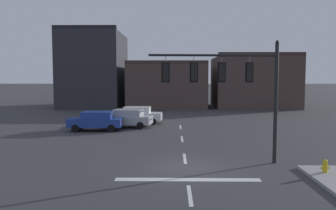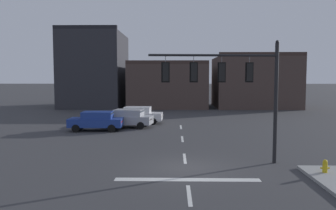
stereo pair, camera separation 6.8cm
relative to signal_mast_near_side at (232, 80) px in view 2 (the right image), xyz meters
The scene contains 9 objects.
ground_plane 4.99m from the signal_mast_near_side, 159.10° to the right, with size 400.00×400.00×0.00m, color #353538.
stop_bar_paint 5.70m from the signal_mast_near_side, 128.99° to the right, with size 6.40×0.50×0.01m, color silver.
lane_centreline 5.03m from the signal_mast_near_side, 154.73° to the left, with size 0.16×26.40×0.01m.
signal_mast_near_side is the anchor object (origin of this frame).
car_lot_nearside 17.02m from the signal_mast_near_side, 112.39° to the left, with size 4.53×2.11×1.61m.
car_lot_middle 14.96m from the signal_mast_near_side, 119.06° to the left, with size 4.63×2.44×1.61m.
car_lot_farside 14.79m from the signal_mast_near_side, 130.99° to the left, with size 4.48×1.96×1.61m.
fire_hydrant 6.02m from the signal_mast_near_side, 28.28° to the right, with size 0.40×0.30×0.75m.
building_row 34.69m from the signal_mast_near_side, 97.43° to the left, with size 33.88×11.61×11.36m.
Camera 2 is at (-0.56, -17.03, 4.53)m, focal length 37.38 mm.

